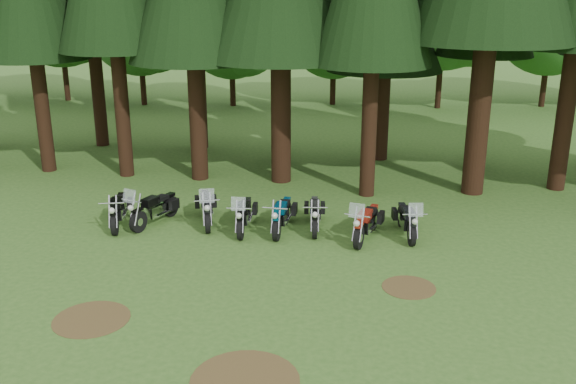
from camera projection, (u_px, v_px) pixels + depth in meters
name	position (u px, v px, depth m)	size (l,w,h in m)	color
ground	(234.00, 287.00, 16.57)	(120.00, 120.00, 0.00)	#335D1F
decid_1	(62.00, 10.00, 40.79)	(7.91, 7.69, 9.88)	black
decid_2	(143.00, 26.00, 39.54)	(6.72, 6.53, 8.40)	black
decid_3	(235.00, 34.00, 39.40)	(6.12, 5.95, 7.65)	black
decid_4	(338.00, 35.00, 39.90)	(5.93, 5.76, 7.41)	black
decid_5	(452.00, 5.00, 38.03)	(8.45, 8.21, 10.56)	black
decid_6	(558.00, 22.00, 38.87)	(7.06, 6.86, 8.82)	black
dirt_patch_0	(92.00, 319.00, 15.00)	(1.80, 1.80, 0.01)	#4C3D1E
dirt_patch_1	(409.00, 287.00, 16.56)	(1.40, 1.40, 0.01)	#4C3D1E
dirt_patch_2	(245.00, 380.00, 12.69)	(2.20, 2.20, 0.01)	#4C3D1E
motorcycle_0	(118.00, 211.00, 20.66)	(0.65, 2.34, 0.96)	black
motorcycle_1	(154.00, 209.00, 20.76)	(1.13, 2.34, 1.51)	black
motorcycle_2	(206.00, 208.00, 20.81)	(0.95, 2.45, 1.55)	black
motorcycle_3	(244.00, 216.00, 20.26)	(0.44, 2.33, 1.47)	black
motorcycle_4	(282.00, 216.00, 20.22)	(0.40, 2.37, 0.96)	black
motorcycle_5	(315.00, 215.00, 20.38)	(0.39, 2.28, 0.93)	black
motorcycle_6	(366.00, 224.00, 19.53)	(0.94, 2.40, 1.52)	black
motorcycle_7	(407.00, 221.00, 19.81)	(0.60, 2.30, 1.44)	black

